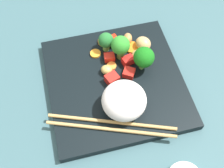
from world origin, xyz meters
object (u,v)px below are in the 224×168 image
at_px(square_plate, 115,83).
at_px(rice_mound, 125,100).
at_px(broccoli_floret_0, 106,41).
at_px(chopstick_pair, 111,126).
at_px(carrot_slice_4, 114,66).

height_order(square_plate, rice_mound, rice_mound).
distance_m(square_plate, broccoli_floret_0, 0.09).
height_order(rice_mound, broccoli_floret_0, rice_mound).
xyz_separation_m(rice_mound, chopstick_pair, (-0.03, 0.03, -0.03)).
xyz_separation_m(square_plate, broccoli_floret_0, (0.09, 0.00, 0.04)).
relative_size(rice_mound, broccoli_floret_0, 1.88).
bearing_deg(broccoli_floret_0, rice_mound, -179.11).
bearing_deg(chopstick_pair, square_plate, 91.97).
distance_m(broccoli_floret_0, carrot_slice_4, 0.06).
distance_m(carrot_slice_4, chopstick_pair, 0.14).
xyz_separation_m(square_plate, carrot_slice_4, (0.04, -0.00, 0.01)).
xyz_separation_m(broccoli_floret_0, chopstick_pair, (-0.18, 0.03, -0.02)).
xyz_separation_m(rice_mound, carrot_slice_4, (0.10, -0.00, -0.03)).
bearing_deg(broccoli_floret_0, carrot_slice_4, -174.12).
bearing_deg(chopstick_pair, rice_mound, 63.92).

